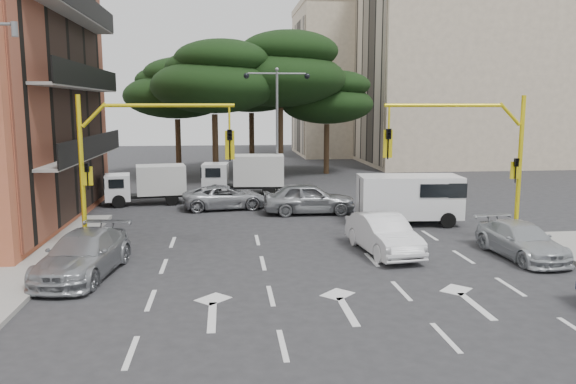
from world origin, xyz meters
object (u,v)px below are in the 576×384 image
car_blue_compact (402,200)px  car_silver_cross_b (309,198)px  street_lamp_center (277,108)px  car_silver_wagon (83,255)px  car_white_hatch (383,234)px  signal_mast_right (478,149)px  box_truck_a (147,185)px  box_truck_b (244,175)px  van_white (409,199)px  signal_mast_left (130,152)px  car_silver_parked (521,240)px  car_silver_cross_a (225,197)px

car_blue_compact → car_silver_cross_b: 5.00m
street_lamp_center → car_silver_wagon: size_ratio=1.55×
car_white_hatch → car_silver_cross_b: car_silver_cross_b is taller
signal_mast_right → box_truck_a: 18.38m
box_truck_b → car_white_hatch: bearing=-157.4°
van_white → signal_mast_left: bearing=-67.5°
signal_mast_left → box_truck_b: bearing=70.9°
car_silver_parked → box_truck_b: (-9.73, 15.76, 0.62)m
box_truck_b → signal_mast_right: bearing=-142.1°
signal_mast_left → car_silver_parked: size_ratio=1.36×
car_blue_compact → box_truck_b: box_truck_b is taller
car_blue_compact → box_truck_a: box_truck_a is taller
street_lamp_center → car_white_hatch: street_lamp_center is taller
street_lamp_center → box_truck_b: (-2.13, -0.50, -4.16)m
van_white → box_truck_b: size_ratio=0.92×
street_lamp_center → van_white: size_ratio=1.64×
car_silver_wagon → car_silver_parked: 15.61m
car_blue_compact → signal_mast_right: bearing=-42.4°
car_silver_cross_a → car_silver_parked: 15.60m
car_blue_compact → van_white: 3.11m
street_lamp_center → car_silver_cross_a: 7.75m
box_truck_a → box_truck_b: (5.65, 2.66, 0.15)m
car_white_hatch → car_silver_cross_b: bearing=94.8°
car_silver_wagon → car_white_hatch: bearing=17.8°
signal_mast_left → street_lamp_center: bearing=64.1°
car_blue_compact → car_silver_wagon: (-13.99, -9.83, 0.08)m
street_lamp_center → box_truck_a: bearing=-157.9°
car_silver_cross_b → box_truck_a: bearing=67.4°
car_white_hatch → signal_mast_right: bearing=7.8°
signal_mast_right → car_white_hatch: bearing=-165.3°
street_lamp_center → car_blue_compact: bearing=-49.4°
signal_mast_left → box_truck_a: (-0.97, 10.85, -2.77)m
street_lamp_center → box_truck_b: bearing=-166.8°
signal_mast_left → car_blue_compact: 14.95m
street_lamp_center → car_silver_wagon: 19.22m
signal_mast_right → car_white_hatch: 5.31m
signal_mast_right → car_silver_cross_a: signal_mast_right is taller
signal_mast_left → van_white: signal_mast_left is taller
box_truck_a → signal_mast_right: bearing=-135.7°
car_silver_parked → signal_mast_left: bearing=166.9°
van_white → signal_mast_right: bearing=23.9°
car_silver_wagon → box_truck_a: box_truck_a is taller
car_blue_compact → box_truck_b: size_ratio=0.74×
car_silver_cross_b → box_truck_b: size_ratio=0.93×
car_silver_cross_a → car_silver_wagon: bearing=150.8°
signal_mast_right → car_silver_parked: 4.03m
signal_mast_right → car_white_hatch: signal_mast_right is taller
signal_mast_right → car_silver_cross_a: (-10.11, 8.89, -3.24)m
signal_mast_right → car_silver_wagon: size_ratio=1.20×
box_truck_b → car_blue_compact: bearing=-124.2°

